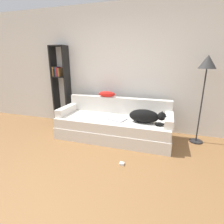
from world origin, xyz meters
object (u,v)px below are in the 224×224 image
object	(u,v)px
bookshelf	(61,82)
laptop	(117,119)
throw_pillow	(107,94)
dog	(146,116)
couch	(113,128)
power_adapter	(122,164)
floor_lamp	(207,69)

from	to	relation	value
bookshelf	laptop	bearing A→B (deg)	-19.90
throw_pillow	bookshelf	world-z (taller)	bookshelf
bookshelf	dog	bearing A→B (deg)	-15.36
couch	power_adapter	distance (m)	1.01
dog	floor_lamp	xyz separation A→B (m)	(0.96, 0.40, 0.84)
floor_lamp	power_adapter	world-z (taller)	floor_lamp
power_adapter	dog	bearing A→B (deg)	73.53
throw_pillow	power_adapter	world-z (taller)	throw_pillow
couch	power_adapter	size ratio (longest dim) A/B	32.50
floor_lamp	throw_pillow	bearing A→B (deg)	178.56
couch	bookshelf	world-z (taller)	bookshelf
bookshelf	power_adapter	distance (m)	2.59
laptop	floor_lamp	size ratio (longest dim) A/B	0.24
dog	laptop	size ratio (longest dim) A/B	1.70
dog	power_adapter	distance (m)	1.00
couch	throw_pillow	distance (m)	0.77
throw_pillow	power_adapter	size ratio (longest dim) A/B	5.31
floor_lamp	dog	bearing A→B (deg)	-157.23
laptop	throw_pillow	distance (m)	0.69
laptop	bookshelf	distance (m)	1.80
throw_pillow	bookshelf	size ratio (longest dim) A/B	0.20
dog	bookshelf	world-z (taller)	bookshelf
dog	throw_pillow	size ratio (longest dim) A/B	1.79
bookshelf	floor_lamp	bearing A→B (deg)	-3.53
throw_pillow	dog	bearing A→B (deg)	-25.92
couch	laptop	xyz separation A→B (m)	(0.10, -0.08, 0.23)
couch	throw_pillow	size ratio (longest dim) A/B	6.12
couch	power_adapter	xyz separation A→B (m)	(0.42, -0.90, -0.20)
couch	dog	distance (m)	0.75
floor_lamp	couch	bearing A→B (deg)	-169.14
power_adapter	couch	bearing A→B (deg)	114.94
bookshelf	power_adapter	xyz separation A→B (m)	(1.92, -1.40, -1.03)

